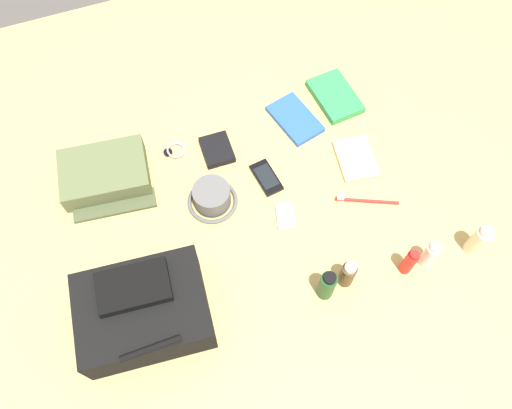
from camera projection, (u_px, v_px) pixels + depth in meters
ground_plane at (256, 212)px, 1.56m from camera, size 2.64×2.02×0.02m
backpack at (144, 311)px, 1.34m from camera, size 0.35×0.28×0.16m
toiletry_pouch at (105, 175)px, 1.56m from camera, size 0.28×0.25×0.07m
bucket_hat at (212, 197)px, 1.53m from camera, size 0.15×0.15×0.07m
lotion_bottle at (479, 241)px, 1.44m from camera, size 0.05×0.05×0.12m
toothpaste_tube at (430, 255)px, 1.43m from camera, size 0.04×0.04×0.11m
sunscreen_spray at (409, 262)px, 1.42m from camera, size 0.03×0.03×0.11m
cologne_bottle at (347, 274)px, 1.40m from camera, size 0.04×0.04×0.11m
shampoo_bottle at (327, 285)px, 1.38m from camera, size 0.04×0.04×0.13m
paperback_novel at (335, 97)px, 1.72m from camera, size 0.14×0.20×0.03m
travel_guidebook at (295, 119)px, 1.69m from camera, size 0.15×0.20×0.02m
cell_phone at (266, 178)px, 1.59m from camera, size 0.07×0.12×0.01m
media_player at (285, 216)px, 1.53m from camera, size 0.07×0.09×0.01m
wristwatch at (175, 150)px, 1.64m from camera, size 0.07×0.06×0.01m
toothbrush at (363, 200)px, 1.55m from camera, size 0.18×0.09×0.02m
wallet at (217, 150)px, 1.63m from camera, size 0.09×0.11×0.02m
notepad at (356, 159)px, 1.62m from camera, size 0.13×0.16×0.02m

